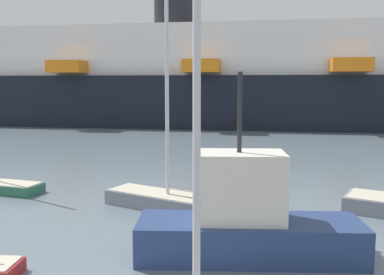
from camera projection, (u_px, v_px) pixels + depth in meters
name	position (u px, v px, depth m)	size (l,w,h in m)	color
sailboat_5	(178.00, 198.00, 18.26)	(6.95, 3.54, 11.36)	gray
fishing_boat_0	(246.00, 220.00, 13.32)	(7.14, 3.41, 5.69)	navy
cruise_ship	(336.00, 80.00, 53.56)	(113.12, 23.84, 17.85)	black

